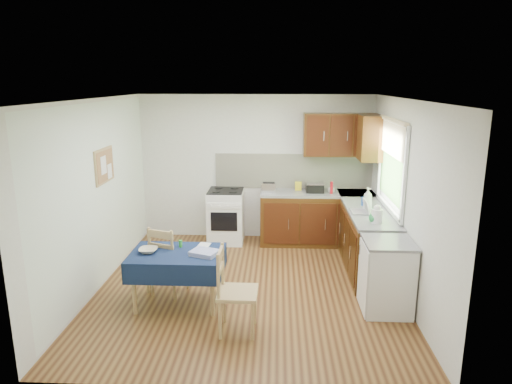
{
  "coord_description": "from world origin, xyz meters",
  "views": [
    {
      "loc": [
        0.38,
        -5.68,
        2.72
      ],
      "look_at": [
        0.09,
        0.34,
        1.24
      ],
      "focal_mm": 32.0,
      "sensor_mm": 36.0,
      "label": 1
    }
  ],
  "objects_px": {
    "sandwich_press": "(315,187)",
    "dining_table": "(177,260)",
    "chair_far": "(167,258)",
    "toaster": "(269,188)",
    "chair_near": "(233,288)",
    "dish_rack": "(366,211)",
    "kettle": "(377,215)"
  },
  "relations": [
    {
      "from": "sandwich_press",
      "to": "dining_table",
      "type": "bearing_deg",
      "value": -151.19
    },
    {
      "from": "dish_rack",
      "to": "chair_near",
      "type": "bearing_deg",
      "value": -152.85
    },
    {
      "from": "toaster",
      "to": "dish_rack",
      "type": "xyz_separation_m",
      "value": [
        1.4,
        -1.14,
        -0.06
      ]
    },
    {
      "from": "dining_table",
      "to": "sandwich_press",
      "type": "xyz_separation_m",
      "value": [
        1.84,
        2.31,
        0.41
      ]
    },
    {
      "from": "chair_far",
      "to": "sandwich_press",
      "type": "xyz_separation_m",
      "value": [
        2.04,
        2.04,
        0.49
      ]
    },
    {
      "from": "sandwich_press",
      "to": "dish_rack",
      "type": "xyz_separation_m",
      "value": [
        0.63,
        -1.2,
        -0.06
      ]
    },
    {
      "from": "chair_far",
      "to": "sandwich_press",
      "type": "relative_size",
      "value": 3.17
    },
    {
      "from": "chair_near",
      "to": "sandwich_press",
      "type": "relative_size",
      "value": 3.33
    },
    {
      "from": "sandwich_press",
      "to": "chair_near",
      "type": "bearing_deg",
      "value": -133.25
    },
    {
      "from": "chair_near",
      "to": "toaster",
      "type": "xyz_separation_m",
      "value": [
        0.32,
        2.86,
        0.47
      ]
    },
    {
      "from": "sandwich_press",
      "to": "chair_far",
      "type": "bearing_deg",
      "value": -157.63
    },
    {
      "from": "chair_near",
      "to": "toaster",
      "type": "height_order",
      "value": "toaster"
    },
    {
      "from": "dining_table",
      "to": "toaster",
      "type": "relative_size",
      "value": 4.9
    },
    {
      "from": "chair_far",
      "to": "sandwich_press",
      "type": "distance_m",
      "value": 2.92
    },
    {
      "from": "chair_far",
      "to": "toaster",
      "type": "relative_size",
      "value": 4.02
    },
    {
      "from": "toaster",
      "to": "kettle",
      "type": "bearing_deg",
      "value": -68.27
    },
    {
      "from": "sandwich_press",
      "to": "toaster",
      "type": "bearing_deg",
      "value": 161.62
    },
    {
      "from": "toaster",
      "to": "kettle",
      "type": "relative_size",
      "value": 0.93
    },
    {
      "from": "chair_near",
      "to": "toaster",
      "type": "bearing_deg",
      "value": -5.78
    },
    {
      "from": "chair_far",
      "to": "toaster",
      "type": "bearing_deg",
      "value": -103.61
    },
    {
      "from": "sandwich_press",
      "to": "kettle",
      "type": "distance_m",
      "value": 1.82
    },
    {
      "from": "dish_rack",
      "to": "chair_far",
      "type": "bearing_deg",
      "value": 179.79
    },
    {
      "from": "chair_near",
      "to": "toaster",
      "type": "relative_size",
      "value": 4.22
    },
    {
      "from": "dining_table",
      "to": "chair_near",
      "type": "distance_m",
      "value": 0.96
    },
    {
      "from": "sandwich_press",
      "to": "kettle",
      "type": "height_order",
      "value": "kettle"
    },
    {
      "from": "sandwich_press",
      "to": "kettle",
      "type": "relative_size",
      "value": 1.18
    },
    {
      "from": "toaster",
      "to": "kettle",
      "type": "distance_m",
      "value": 2.18
    },
    {
      "from": "dining_table",
      "to": "chair_near",
      "type": "height_order",
      "value": "chair_near"
    },
    {
      "from": "sandwich_press",
      "to": "kettle",
      "type": "bearing_deg",
      "value": -90.57
    },
    {
      "from": "dining_table",
      "to": "dish_rack",
      "type": "relative_size",
      "value": 2.76
    },
    {
      "from": "dining_table",
      "to": "chair_far",
      "type": "height_order",
      "value": "chair_far"
    },
    {
      "from": "chair_near",
      "to": "dish_rack",
      "type": "height_order",
      "value": "dish_rack"
    }
  ]
}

